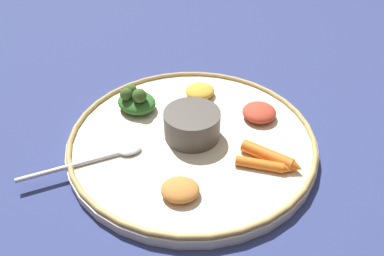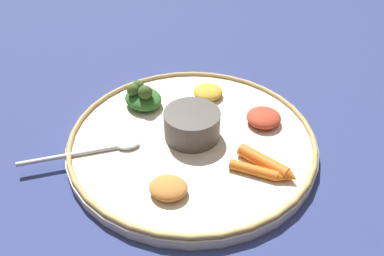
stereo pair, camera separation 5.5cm
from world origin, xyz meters
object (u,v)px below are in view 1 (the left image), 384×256
Objects in this scene: carrot_near_spoon at (264,165)px; carrot_outer at (271,156)px; spoon at (101,158)px; greens_pile at (136,100)px; center_bowl at (192,123)px.

carrot_outer is (0.01, 0.01, 0.00)m from carrot_near_spoon.
spoon is at bearing 172.81° from carrot_outer.
greens_pile reaches higher than carrot_near_spoon.
spoon is at bearing -163.76° from center_bowl.
spoon is 2.15× the size of carrot_outer.
carrot_outer is at bearing -38.28° from greens_pile.
center_bowl is 0.15m from spoon.
carrot_near_spoon is at bearing -42.88° from greens_pile.
center_bowl is 0.13m from carrot_near_spoon.
spoon is at bearing 168.99° from carrot_near_spoon.
carrot_near_spoon is (0.09, -0.09, -0.02)m from center_bowl.
center_bowl is 0.13m from carrot_outer.
greens_pile is 1.14× the size of carrot_outer.
center_bowl is at bearing -43.15° from greens_pile.
carrot_near_spoon is at bearing -135.12° from carrot_outer.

